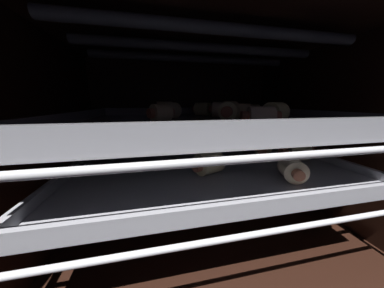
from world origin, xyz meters
TOP-DOWN VIEW (x-y plane):
  - ground_plane at (0.00, 0.00)cm, footprint 53.30×45.69cm
  - oven_wall_back at (0.00, 22.25)cm, footprint 53.30×1.20cm
  - oven_wall_left at (-26.05, 0.00)cm, footprint 1.20×43.29cm
  - oven_wall_right at (26.05, 0.00)cm, footprint 1.20×43.29cm
  - oven_ceiling at (0.00, 0.00)cm, footprint 53.30×45.69cm
  - heating_element at (0.00, -0.00)cm, footprint 40.72×17.35cm
  - oven_rack_lower at (0.00, 0.00)cm, footprint 48.45×42.43cm
  - baking_tray_lower at (0.00, 0.00)cm, footprint 43.46×35.70cm
  - pig_in_blanket_lower_0 at (9.48, -12.11)cm, footprint 4.07×5.06cm
  - pig_in_blanket_lower_1 at (-1.09, -7.61)cm, footprint 5.57×4.42cm
  - pig_in_blanket_lower_2 at (6.84, 10.87)cm, footprint 4.67×3.92cm
  - pig_in_blanket_lower_3 at (1.87, 2.88)cm, footprint 3.88×5.69cm
  - pig_in_blanket_lower_4 at (-12.46, 12.85)cm, footprint 4.82×4.62cm
  - pig_in_blanket_lower_5 at (12.41, -1.16)cm, footprint 4.37×4.40cm
  - pig_in_blanket_lower_6 at (0.42, 12.63)cm, footprint 4.38×3.13cm
  - pig_in_blanket_lower_7 at (16.51, -5.08)cm, footprint 6.23×3.69cm
  - pig_in_blanket_lower_8 at (-13.01, 8.37)cm, footprint 4.06×5.48cm
  - oven_rack_upper at (0.00, -0.00)cm, footprint 48.59×42.43cm
  - baking_tray_upper at (0.00, 0.00)cm, footprint 43.46×35.70cm
  - pig_in_blanket_upper_0 at (-5.83, 3.55)cm, footprint 5.38×5.73cm
  - pig_in_blanket_upper_1 at (3.92, -2.51)cm, footprint 4.28×5.23cm
  - pig_in_blanket_upper_2 at (5.22, 5.29)cm, footprint 4.83×4.22cm
  - pig_in_blanket_upper_3 at (16.61, 11.62)cm, footprint 3.79×5.59cm
  - pig_in_blanket_upper_4 at (-6.44, 9.40)cm, footprint 5.51×3.51cm
  - pig_in_blanket_upper_5 at (7.65, -0.10)cm, footprint 5.30×3.93cm
  - pig_in_blanket_upper_6 at (2.81, 10.45)cm, footprint 4.98×4.64cm
  - pig_in_blanket_upper_7 at (9.60, -7.03)cm, footprint 4.50×4.05cm
  - pig_in_blanket_upper_8 at (8.58, 7.78)cm, footprint 5.87×4.51cm
  - pig_in_blanket_upper_9 at (5.53, -9.54)cm, footprint 5.45×3.20cm
  - pig_in_blanket_upper_10 at (-7.66, -1.60)cm, footprint 4.69×3.99cm

SIDE VIEW (x-z plane):
  - ground_plane at x=0.00cm, z-range -1.20..0.00cm
  - oven_rack_lower at x=0.00cm, z-range 11.09..11.65cm
  - baking_tray_lower at x=0.00cm, z-range 11.17..13.09cm
  - pig_in_blanket_lower_8 at x=-13.01cm, z-range 12.38..15.02cm
  - pig_in_blanket_lower_4 at x=-12.46cm, z-range 12.38..15.02cm
  - pig_in_blanket_lower_6 at x=0.42cm, z-range 12.38..15.04cm
  - pig_in_blanket_lower_3 at x=1.87cm, z-range 12.38..15.14cm
  - pig_in_blanket_lower_2 at x=6.84cm, z-range 12.38..15.21cm
  - pig_in_blanket_lower_0 at x=9.48cm, z-range 12.38..15.45cm
  - pig_in_blanket_lower_5 at x=12.41cm, z-range 12.38..15.47cm
  - pig_in_blanket_lower_7 at x=16.51cm, z-range 12.38..15.57cm
  - pig_in_blanket_lower_1 at x=-1.09cm, z-range 12.38..15.65cm
  - oven_wall_back at x=0.00cm, z-range 0.00..34.01cm
  - oven_wall_left at x=-26.05cm, z-range 0.00..34.01cm
  - oven_wall_right at x=26.05cm, z-range 0.00..34.01cm
  - oven_rack_upper at x=0.00cm, z-range 18.06..18.76cm
  - baking_tray_upper at x=0.00cm, z-range 18.09..20.72cm
  - pig_in_blanket_upper_3 at x=16.61cm, z-range 19.73..22.31cm
  - pig_in_blanket_upper_9 at x=5.53cm, z-range 19.73..22.32cm
  - pig_in_blanket_upper_10 at x=-7.66cm, z-range 19.73..22.59cm
  - pig_in_blanket_upper_5 at x=7.65cm, z-range 19.73..22.60cm
  - pig_in_blanket_upper_6 at x=2.81cm, z-range 19.73..22.80cm
  - pig_in_blanket_upper_0 at x=-5.83cm, z-range 19.73..22.82cm
  - pig_in_blanket_upper_7 at x=9.60cm, z-range 19.73..22.88cm
  - pig_in_blanket_upper_1 at x=3.92cm, z-range 19.73..22.92cm
  - pig_in_blanket_upper_2 at x=5.22cm, z-range 19.73..22.93cm
  - pig_in_blanket_upper_4 at x=-6.44cm, z-range 19.73..23.00cm
  - pig_in_blanket_upper_8 at x=8.58cm, z-range 19.73..23.12cm
  - heating_element at x=0.00cm, z-range 31.11..32.59cm
  - oven_ceiling at x=0.00cm, z-range 34.01..35.21cm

